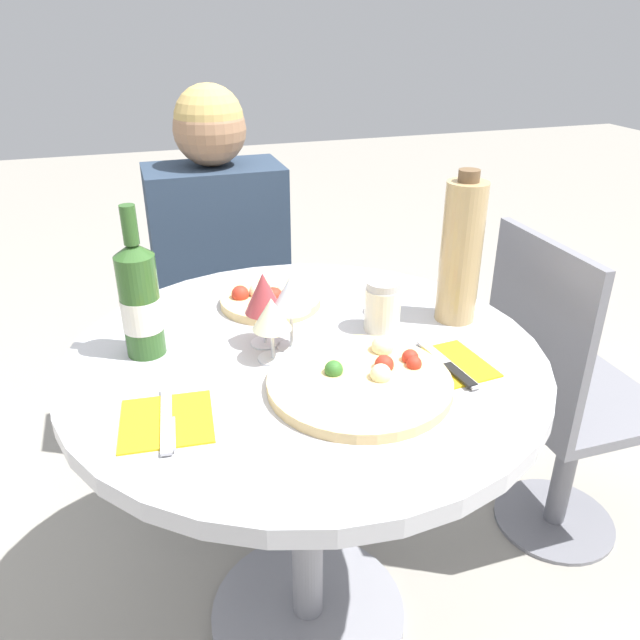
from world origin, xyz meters
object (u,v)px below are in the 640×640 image
Objects in this scene: chair_behind_diner at (222,320)px; pizza_large at (362,380)px; seated_diner at (227,311)px; chair_empty_side at (560,403)px; dining_table at (306,414)px; wine_bottle at (140,300)px; tall_carafe at (461,252)px.

pizza_large is at bearing 96.22° from chair_behind_diner.
chair_empty_side is (0.77, -0.61, -0.10)m from seated_diner.
dining_table is 3.18× the size of wine_bottle.
wine_bottle is (-1.03, 0.01, 0.44)m from chair_empty_side.
pizza_large is at bearing -146.10° from tall_carafe.
chair_empty_side is 1.12m from wine_bottle.
chair_behind_diner is at bearing 116.69° from tall_carafe.
chair_behind_diner is 0.91m from wine_bottle.
chair_behind_diner is 1.02m from tall_carafe.
seated_diner is at bearing -128.42° from chair_empty_side.
wine_bottle is (-0.36, 0.24, 0.10)m from pizza_large.
seated_diner is at bearing 97.27° from pizza_large.
wine_bottle is at bearing 67.44° from seated_diner.
pizza_large is at bearing 97.27° from seated_diner.
tall_carafe reaches higher than dining_table.
seated_diner reaches higher than tall_carafe.
chair_behind_diner is 1.06m from pizza_large.
chair_empty_side is (0.77, -0.76, 0.00)m from chair_behind_diner.
pizza_large is 0.38m from tall_carafe.
chair_empty_side is at bearing 6.73° from dining_table.
dining_table is 0.80× the size of seated_diner.
pizza_large is at bearing -34.14° from wine_bottle.
tall_carafe is at bearing 33.90° from pizza_large.
dining_table is at bearing -83.27° from chair_empty_side.
seated_diner reaches higher than wine_bottle.
chair_empty_side is 0.61m from tall_carafe.
pizza_large is at bearing -70.33° from chair_empty_side.
dining_table is 1.06× the size of chair_empty_side.
dining_table is 0.47m from tall_carafe.
chair_behind_diner and chair_empty_side have the same top height.
wine_bottle reaches higher than pizza_large.
dining_table is 0.86m from chair_behind_diner.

